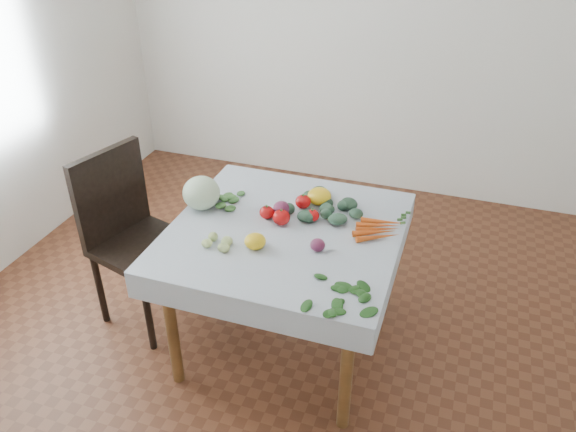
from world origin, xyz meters
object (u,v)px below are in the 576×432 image
at_px(table, 285,246).
at_px(cabbage, 201,193).
at_px(chair, 130,228).
at_px(heirloom_back, 319,196).
at_px(carrot_bunch, 378,229).

height_order(table, cabbage, cabbage).
bearing_deg(chair, heirloom_back, 17.13).
height_order(chair, cabbage, chair).
relative_size(chair, heirloom_back, 8.01).
relative_size(heirloom_back, carrot_bunch, 0.52).
distance_m(cabbage, carrot_bunch, 0.92).
relative_size(chair, carrot_bunch, 4.13).
distance_m(table, cabbage, 0.52).
distance_m(chair, carrot_bunch, 1.36).
bearing_deg(table, chair, -179.08).
distance_m(table, chair, 0.91).
bearing_deg(heirloom_back, cabbage, -157.43).
bearing_deg(cabbage, heirloom_back, 22.57).
xyz_separation_m(table, cabbage, (-0.48, 0.06, 0.19)).
height_order(table, chair, chair).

